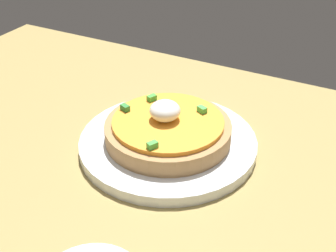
# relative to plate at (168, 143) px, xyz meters

# --- Properties ---
(dining_table) EXTENTS (1.15, 0.84, 0.03)m
(dining_table) POSITION_rel_plate_xyz_m (-0.06, 0.14, -0.02)
(dining_table) COLOR #99834A
(dining_table) RESTS_ON ground
(plate) EXTENTS (0.24, 0.24, 0.02)m
(plate) POSITION_rel_plate_xyz_m (0.00, 0.00, 0.00)
(plate) COLOR white
(plate) RESTS_ON dining_table
(pizza) EXTENTS (0.17, 0.17, 0.06)m
(pizza) POSITION_rel_plate_xyz_m (0.00, -0.00, 0.02)
(pizza) COLOR #AC8050
(pizza) RESTS_ON plate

